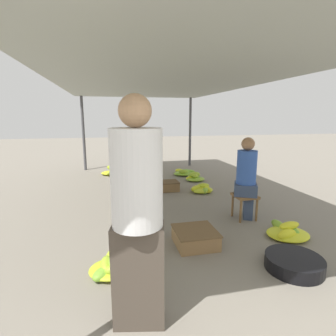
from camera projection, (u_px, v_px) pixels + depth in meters
name	position (u px, v px, depth m)	size (l,w,h in m)	color
canopy_post_back_left	(83.00, 134.00, 7.83)	(0.08, 0.08, 2.20)	#4C4C51
canopy_post_back_right	(190.00, 132.00, 8.55)	(0.08, 0.08, 2.20)	#4C4C51
canopy_tarp	(160.00, 82.00, 4.69)	(3.74, 7.26, 0.04)	#9EA399
vendor_foreground	(137.00, 213.00, 1.92)	(0.44, 0.44, 1.76)	#4C4238
stool	(245.00, 199.00, 4.14)	(0.34, 0.34, 0.40)	brown
vendor_seated	(247.00, 177.00, 4.08)	(0.46, 0.46, 1.30)	#384766
basin_black	(294.00, 263.00, 2.79)	(0.60, 0.60, 0.14)	black
banana_pile_left_0	(112.00, 171.00, 7.35)	(0.64, 0.57, 0.30)	#8FBE32
banana_pile_left_1	(112.00, 266.00, 2.73)	(0.48, 0.55, 0.17)	#8DBD33
banana_pile_right_0	(202.00, 189.00, 5.65)	(0.52, 0.48, 0.18)	yellow
banana_pile_right_1	(184.00, 172.00, 7.32)	(0.64, 0.65, 0.19)	#9BC230
banana_pile_right_2	(194.00, 177.00, 6.67)	(0.50, 0.53, 0.23)	#A4C62F
banana_pile_right_3	(287.00, 232.00, 3.55)	(0.57, 0.63, 0.23)	yellow
crate_near	(169.00, 186.00, 5.80)	(0.40, 0.40, 0.20)	brown
crate_mid	(195.00, 237.00, 3.32)	(0.52, 0.52, 0.20)	olive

